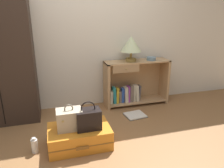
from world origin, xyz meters
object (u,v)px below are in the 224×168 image
at_px(bowl, 151,59).
at_px(handbag, 88,119).
at_px(train_case, 69,119).
at_px(table_lamp, 131,45).
at_px(open_book_on_floor, 135,115).
at_px(bottle, 35,146).
at_px(bookshelf, 133,84).
at_px(suitcase_large, 80,136).

bearing_deg(bowl, handbag, -141.00).
height_order(train_case, handbag, handbag).
bearing_deg(handbag, bowl, 39.00).
relative_size(table_lamp, open_book_on_floor, 1.19).
relative_size(bottle, open_book_on_floor, 0.54).
height_order(bookshelf, bowl, bowl).
bearing_deg(open_book_on_floor, handbag, -144.47).
xyz_separation_m(bookshelf, handbag, (-0.96, -1.05, 0.00)).
relative_size(bookshelf, suitcase_large, 1.49).
bearing_deg(bottle, bowl, 27.44).
height_order(suitcase_large, open_book_on_floor, suitcase_large).
bearing_deg(handbag, train_case, 165.06).
bearing_deg(bookshelf, open_book_on_floor, -106.52).
xyz_separation_m(suitcase_large, train_case, (-0.10, 0.01, 0.24)).
bearing_deg(train_case, bowl, 33.21).
bearing_deg(bookshelf, bottle, -147.47).
bearing_deg(train_case, open_book_on_floor, 27.21).
height_order(suitcase_large, bottle, suitcase_large).
xyz_separation_m(train_case, bottle, (-0.41, -0.01, -0.27)).
distance_m(suitcase_large, handbag, 0.27).
bearing_deg(open_book_on_floor, train_case, -152.79).
distance_m(table_lamp, bottle, 2.03).
xyz_separation_m(bottle, open_book_on_floor, (1.44, 0.55, -0.08)).
bearing_deg(bowl, bookshelf, 173.00).
height_order(bookshelf, table_lamp, table_lamp).
xyz_separation_m(table_lamp, bowl, (0.36, -0.01, -0.24)).
relative_size(train_case, bottle, 1.65).
distance_m(bookshelf, bottle, 1.89).
bearing_deg(handbag, bookshelf, 47.54).
relative_size(bowl, bottle, 0.83).
relative_size(bowl, handbag, 0.45).
relative_size(bookshelf, bowl, 7.10).
xyz_separation_m(bookshelf, bowl, (0.29, -0.04, 0.43)).
height_order(bowl, suitcase_large, bowl).
height_order(bowl, open_book_on_floor, bowl).
relative_size(suitcase_large, train_case, 2.39).
relative_size(suitcase_large, open_book_on_floor, 2.14).
bearing_deg(train_case, table_lamp, 41.18).
height_order(train_case, open_book_on_floor, train_case).
distance_m(handbag, bottle, 0.68).
xyz_separation_m(table_lamp, handbag, (-0.89, -1.02, -0.67)).
relative_size(suitcase_large, bottle, 3.94).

